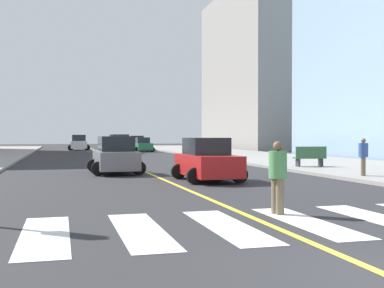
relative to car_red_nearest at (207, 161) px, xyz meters
The scene contains 13 objects.
sidewalk_kerb_east 12.22m from the car_red_nearest, 30.12° to the left, with size 10.00×120.00×0.15m, color gray.
crosswalk_paint 10.05m from the car_red_nearest, 99.46° to the right, with size 13.50×4.00×0.01m.
lane_divider_paint 26.19m from the car_red_nearest, 93.61° to the left, with size 0.16×80.00×0.01m, color yellow.
parking_garage_concrete 54.06m from the car_red_nearest, 61.13° to the left, with size 18.00×24.00×22.49m, color gray.
car_red_nearest is the anchor object (origin of this frame).
car_white_second 45.91m from the car_red_nearest, 94.55° to the left, with size 2.89×4.53×2.00m.
car_gray_third 5.85m from the car_red_nearest, 123.96° to the left, with size 2.63×4.16×1.84m.
car_blue_fourth 42.52m from the car_red_nearest, 85.48° to the left, with size 2.67×4.24×1.88m.
car_green_fifth 37.26m from the car_red_nearest, 84.93° to the left, with size 2.46×3.84×1.68m.
car_silver_sixth 32.68m from the car_red_nearest, 89.79° to the left, with size 2.96×4.61×2.02m.
park_bench 9.25m from the car_red_nearest, 34.89° to the left, with size 1.84×0.71×1.12m.
pedestrian_crossing 8.80m from the car_red_nearest, 95.79° to the right, with size 0.43×0.43×1.74m.
pedestrian_waiting_east 6.79m from the car_red_nearest, ahead, with size 0.40×0.40×1.62m.
Camera 1 is at (-4.19, -5.54, 1.87)m, focal length 45.86 mm.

